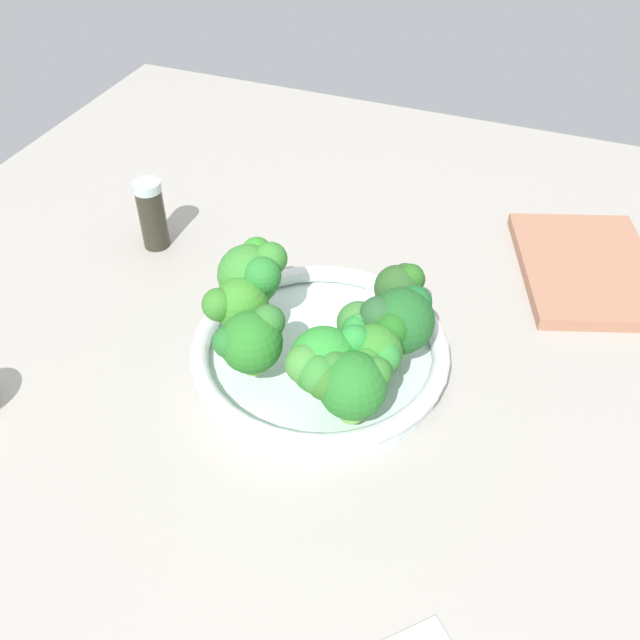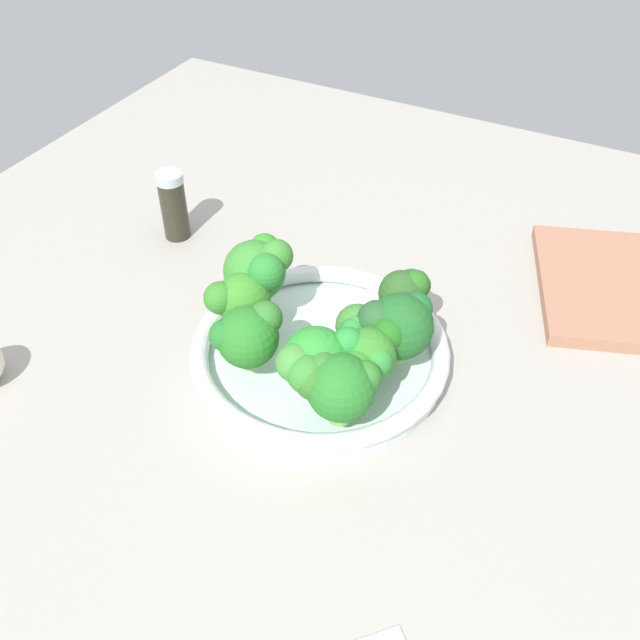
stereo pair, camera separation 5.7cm
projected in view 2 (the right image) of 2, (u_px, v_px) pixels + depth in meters
ground_plane at (345, 388)px, 77.04cm from camera, size 130.00×130.00×2.50cm
bowl at (320, 353)px, 76.69cm from camera, size 27.57×27.57×3.54cm
broccoli_floret_0 at (259, 268)px, 76.25cm from camera, size 7.63×7.54×8.54cm
broccoli_floret_1 at (248, 335)px, 70.34cm from camera, size 6.67×6.49×7.08cm
broccoli_floret_2 at (397, 325)px, 70.81cm from camera, size 7.34×7.44×7.62cm
broccoli_floret_3 at (338, 385)px, 64.99cm from camera, size 6.41×7.30×7.32cm
broccoli_floret_4 at (406, 291)px, 75.75cm from camera, size 5.72×5.10×6.36cm
broccoli_floret_5 at (242, 298)px, 74.21cm from camera, size 7.11×6.23×7.05cm
broccoli_floret_6 at (357, 328)px, 71.76cm from camera, size 5.36×4.49×5.84cm
broccoli_floret_7 at (365, 357)px, 67.71cm from camera, size 6.49×6.14×7.18cm
broccoli_floret_8 at (313, 364)px, 67.05cm from camera, size 7.95×6.72×7.46cm
cutting_board at (607, 286)px, 86.75cm from camera, size 25.88×22.31×1.60cm
pepper_shaker at (173, 205)px, 92.93cm from camera, size 3.56×3.56×9.41cm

